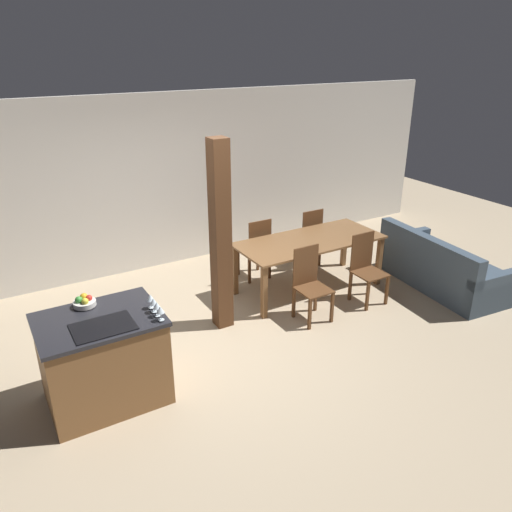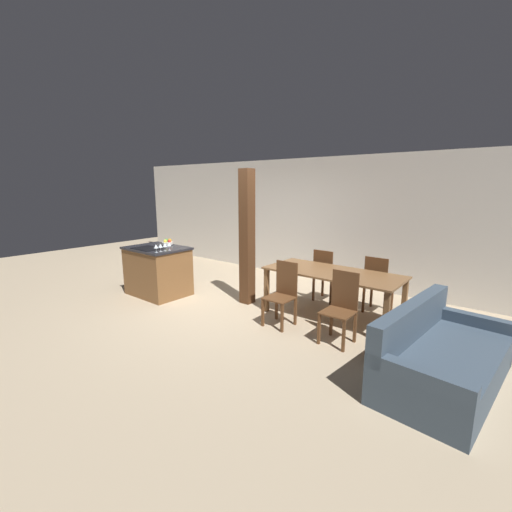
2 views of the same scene
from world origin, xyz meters
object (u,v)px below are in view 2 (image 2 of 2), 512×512
at_px(dining_chair_far_left, 325,275).
at_px(dining_chair_far_right, 377,284).
at_px(kitchen_island, 158,271).
at_px(timber_post, 247,238).
at_px(wine_glass_far, 165,245).
at_px(dining_table, 332,277).
at_px(dining_chair_near_left, 282,293).
at_px(dining_chair_near_right, 341,307).
at_px(fruit_bowl, 168,242).
at_px(wine_glass_end, 169,244).
at_px(couch, 441,359).
at_px(wine_glass_near, 156,246).
at_px(wine_glass_middle, 160,246).

distance_m(dining_chair_far_left, dining_chair_far_right, 0.96).
height_order(kitchen_island, timber_post, timber_post).
bearing_deg(dining_chair_far_right, wine_glass_far, 30.05).
bearing_deg(kitchen_island, dining_table, 17.14).
bearing_deg(dining_chair_near_left, dining_chair_near_right, 0.00).
height_order(fruit_bowl, dining_table, fruit_bowl).
xyz_separation_m(wine_glass_far, wine_glass_end, (0.00, 0.09, 0.00)).
bearing_deg(timber_post, couch, -11.14).
relative_size(kitchen_island, dining_chair_far_right, 1.20).
relative_size(wine_glass_near, dining_chair_far_left, 0.15).
relative_size(dining_chair_near_left, dining_chair_far_left, 1.00).
relative_size(fruit_bowl, wine_glass_far, 1.50).
bearing_deg(couch, wine_glass_middle, 99.52).
bearing_deg(dining_chair_far_left, wine_glass_middle, 40.95).
height_order(dining_chair_near_left, couch, dining_chair_near_left).
bearing_deg(dining_chair_far_left, fruit_bowl, 26.30).
xyz_separation_m(wine_glass_middle, dining_chair_far_left, (2.23, 1.94, -0.56)).
relative_size(kitchen_island, fruit_bowl, 5.28).
relative_size(wine_glass_near, dining_chair_far_right, 0.15).
bearing_deg(couch, timber_post, 84.12).
xyz_separation_m(dining_table, dining_chair_far_left, (-0.48, 0.68, -0.18)).
xyz_separation_m(wine_glass_near, dining_chair_near_left, (2.23, 0.66, -0.56)).
distance_m(wine_glass_end, dining_chair_far_right, 3.68).
xyz_separation_m(wine_glass_far, dining_table, (2.71, 1.16, -0.37)).
height_order(fruit_bowl, wine_glass_near, wine_glass_near).
relative_size(fruit_bowl, wine_glass_end, 1.50).
xyz_separation_m(fruit_bowl, dining_chair_far_right, (3.74, 1.38, -0.49)).
height_order(dining_chair_near_left, dining_chair_far_right, same).
bearing_deg(timber_post, dining_chair_near_left, -21.39).
bearing_deg(kitchen_island, wine_glass_far, -18.70).
height_order(wine_glass_middle, wine_glass_end, same).
distance_m(fruit_bowl, dining_chair_near_right, 3.78).
bearing_deg(timber_post, wine_glass_far, -142.72).
bearing_deg(wine_glass_end, dining_chair_far_left, 38.13).
distance_m(dining_chair_far_right, couch, 2.07).
relative_size(kitchen_island, wine_glass_middle, 7.94).
bearing_deg(dining_chair_near_left, timber_post, 158.61).
relative_size(wine_glass_middle, dining_chair_near_right, 0.15).
distance_m(fruit_bowl, wine_glass_end, 0.67).
height_order(wine_glass_far, dining_chair_far_right, wine_glass_far).
xyz_separation_m(wine_glass_near, couch, (4.48, 0.43, -0.79)).
bearing_deg(dining_chair_near_right, dining_table, 124.96).
bearing_deg(wine_glass_near, kitchen_island, 144.80).
bearing_deg(dining_chair_far_left, dining_chair_near_left, 90.00).
height_order(dining_chair_far_left, timber_post, timber_post).
relative_size(wine_glass_far, dining_chair_far_right, 0.15).
distance_m(wine_glass_near, dining_chair_far_right, 3.82).
relative_size(wine_glass_end, dining_chair_far_right, 0.15).
relative_size(kitchen_island, wine_glass_near, 7.94).
relative_size(couch, timber_post, 0.84).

